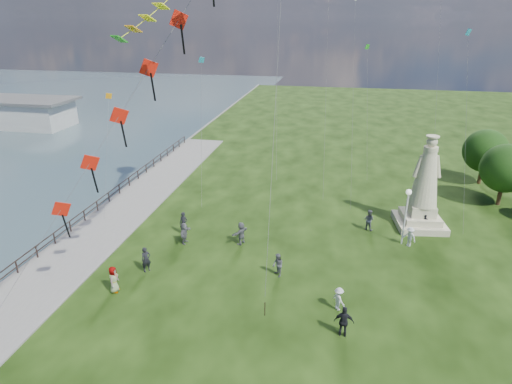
% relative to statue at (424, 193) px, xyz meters
% --- Properties ---
extents(waterfront, '(200.00, 200.00, 1.51)m').
position_rel_statue_xyz_m(waterfront, '(-26.10, -7.59, -2.91)').
color(waterfront, '#364A51').
rests_on(waterfront, ground).
extents(statue, '(4.14, 4.14, 7.54)m').
position_rel_statue_xyz_m(statue, '(0.00, 0.00, 0.00)').
color(statue, '#B3AC87').
rests_on(statue, ground).
extents(lamppost, '(0.41, 0.41, 4.40)m').
position_rel_statue_xyz_m(lamppost, '(-1.72, -3.35, 0.32)').
color(lamppost, silver).
rests_on(lamppost, ground).
extents(tree_row, '(7.03, 12.44, 5.64)m').
position_rel_statue_xyz_m(tree_row, '(8.05, 7.64, 0.47)').
color(tree_row, '#382314').
rests_on(tree_row, ground).
extents(person_0, '(0.74, 0.76, 1.76)m').
position_rel_statue_xyz_m(person_0, '(-18.92, -10.56, -1.97)').
color(person_0, black).
rests_on(person_0, ground).
extents(person_1, '(0.84, 0.92, 1.62)m').
position_rel_statue_xyz_m(person_1, '(-10.24, -9.45, -2.04)').
color(person_1, '#595960').
rests_on(person_1, ground).
extents(person_2, '(0.98, 1.02, 1.45)m').
position_rel_statue_xyz_m(person_2, '(-6.27, -12.21, -2.12)').
color(person_2, silver).
rests_on(person_2, ground).
extents(person_3, '(1.07, 0.56, 1.81)m').
position_rel_statue_xyz_m(person_3, '(-5.97, -14.40, -1.94)').
color(person_3, black).
rests_on(person_3, ground).
extents(person_5, '(0.76, 1.57, 1.65)m').
position_rel_statue_xyz_m(person_5, '(-17.76, -6.41, -2.02)').
color(person_5, '#595960').
rests_on(person_5, ground).
extents(person_6, '(0.71, 0.50, 1.86)m').
position_rel_statue_xyz_m(person_6, '(-18.29, -5.09, -1.92)').
color(person_6, black).
rests_on(person_6, ground).
extents(person_7, '(0.97, 0.81, 1.71)m').
position_rel_statue_xyz_m(person_7, '(-4.11, -1.48, -1.99)').
color(person_7, '#595960').
rests_on(person_7, ground).
extents(person_8, '(1.09, 1.03, 1.54)m').
position_rel_statue_xyz_m(person_8, '(-1.26, -3.64, -2.08)').
color(person_8, silver).
rests_on(person_8, ground).
extents(person_9, '(0.90, 0.55, 1.44)m').
position_rel_statue_xyz_m(person_9, '(0.19, -0.91, -2.13)').
color(person_9, black).
rests_on(person_9, ground).
extents(person_10, '(0.60, 0.89, 1.73)m').
position_rel_statue_xyz_m(person_10, '(-19.90, -13.10, -1.98)').
color(person_10, '#595960').
rests_on(person_10, ground).
extents(person_11, '(1.39, 1.77, 1.76)m').
position_rel_statue_xyz_m(person_11, '(-13.56, -5.70, -1.97)').
color(person_11, '#595960').
rests_on(person_11, ground).
extents(red_kite_train, '(12.15, 9.35, 20.82)m').
position_rel_statue_xyz_m(red_kite_train, '(-17.02, -11.95, 10.12)').
color(red_kite_train, black).
rests_on(red_kite_train, ground).
extents(small_kites, '(30.19, 19.10, 23.94)m').
position_rel_statue_xyz_m(small_kites, '(-9.13, 6.88, 10.27)').
color(small_kites, teal).
rests_on(small_kites, ground).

